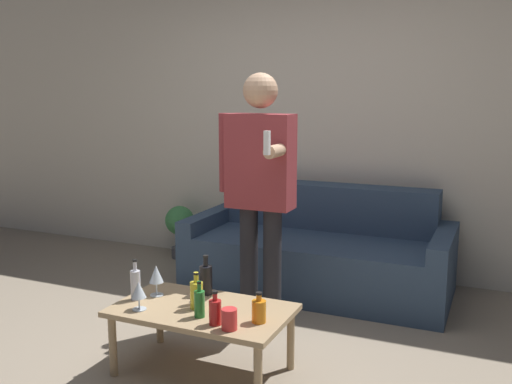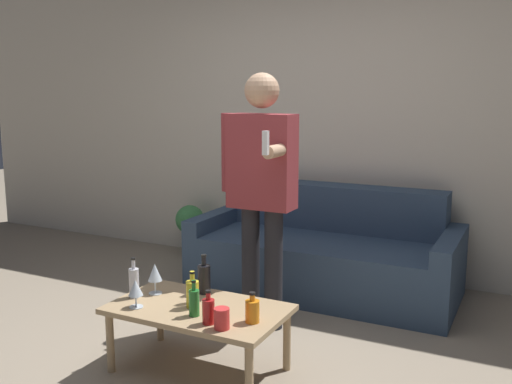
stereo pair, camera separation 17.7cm
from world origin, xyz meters
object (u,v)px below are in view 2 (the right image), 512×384
(bottle_orange, at_px, (208,310))
(person_standing_front, at_px, (261,181))
(coffee_table, at_px, (198,314))
(couch, at_px, (326,254))

(bottle_orange, xyz_separation_m, person_standing_front, (-0.14, 0.90, 0.53))
(coffee_table, xyz_separation_m, person_standing_front, (0.03, 0.73, 0.65))
(couch, distance_m, coffee_table, 1.61)
(person_standing_front, bearing_deg, bottle_orange, -81.03)
(couch, height_order, person_standing_front, person_standing_front)
(coffee_table, height_order, bottle_orange, bottle_orange)
(bottle_orange, bearing_deg, couch, 89.98)
(couch, xyz_separation_m, bottle_orange, (-0.00, -1.78, 0.16))
(bottle_orange, relative_size, person_standing_front, 0.11)
(coffee_table, relative_size, bottle_orange, 5.43)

